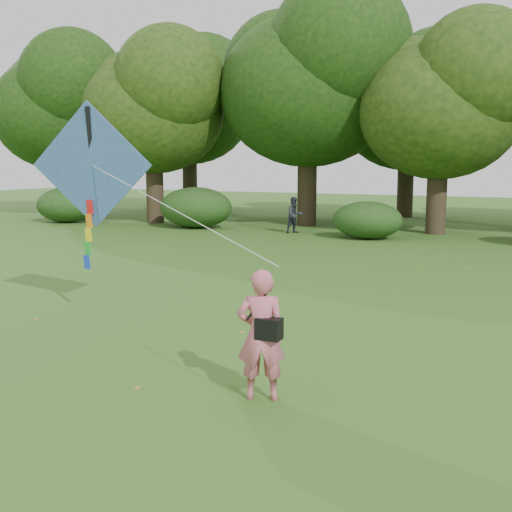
% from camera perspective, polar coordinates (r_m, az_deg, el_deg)
% --- Properties ---
extents(ground, '(100.00, 100.00, 0.00)m').
position_cam_1_polar(ground, '(7.64, 2.50, -13.86)').
color(ground, '#265114').
rests_on(ground, ground).
extents(man_kite_flyer, '(0.70, 0.59, 1.62)m').
position_cam_1_polar(man_kite_flyer, '(7.84, 0.45, -7.01)').
color(man_kite_flyer, '#CB5F73').
rests_on(man_kite_flyer, ground).
extents(bystander_left, '(0.87, 0.91, 1.47)m').
position_cam_1_polar(bystander_left, '(26.32, 3.45, 3.65)').
color(bystander_left, '#252931').
rests_on(bystander_left, ground).
extents(crossbody_bag, '(0.43, 0.20, 0.68)m').
position_cam_1_polar(crossbody_bag, '(7.73, 1.14, -6.40)').
color(crossbody_bag, black).
rests_on(crossbody_bag, ground).
extents(flying_kite, '(5.98, 2.85, 3.08)m').
position_cam_1_polar(flying_kite, '(12.16, -14.36, 7.60)').
color(flying_kite, '#285CAE').
rests_on(flying_kite, ground).
extents(shrub_band, '(39.15, 3.22, 1.88)m').
position_cam_1_polar(shrub_band, '(24.44, 17.63, 3.19)').
color(shrub_band, '#264919').
rests_on(shrub_band, ground).
extents(fallen_leaves, '(9.76, 15.42, 0.01)m').
position_cam_1_polar(fallen_leaves, '(11.12, 5.76, -6.71)').
color(fallen_leaves, olive).
rests_on(fallen_leaves, ground).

